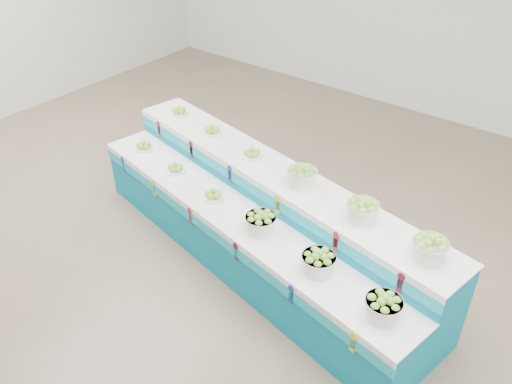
% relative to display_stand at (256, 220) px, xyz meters
% --- Properties ---
extents(ground, '(10.00, 10.00, 0.00)m').
position_rel_display_stand_xyz_m(ground, '(-0.49, -0.35, -0.51)').
color(ground, '#6D5E4A').
rests_on(ground, ground).
extents(display_stand, '(4.58, 1.97, 1.02)m').
position_rel_display_stand_xyz_m(display_stand, '(0.00, 0.00, 0.00)').
color(display_stand, '#087C9E').
rests_on(display_stand, ground).
extents(plate_lower_left, '(0.26, 0.26, 0.10)m').
position_rel_display_stand_xyz_m(plate_lower_left, '(-1.81, 0.07, 0.26)').
color(plate_lower_left, white).
rests_on(plate_lower_left, display_stand).
extents(plate_lower_mid, '(0.26, 0.26, 0.10)m').
position_rel_display_stand_xyz_m(plate_lower_mid, '(-1.13, -0.06, 0.26)').
color(plate_lower_mid, white).
rests_on(plate_lower_mid, display_stand).
extents(plate_lower_right, '(0.26, 0.26, 0.10)m').
position_rel_display_stand_xyz_m(plate_lower_right, '(-0.42, -0.20, 0.26)').
color(plate_lower_right, white).
rests_on(plate_lower_right, display_stand).
extents(basket_lower_left, '(0.36, 0.36, 0.23)m').
position_rel_display_stand_xyz_m(basket_lower_left, '(0.32, -0.34, 0.32)').
color(basket_lower_left, silver).
rests_on(basket_lower_left, display_stand).
extents(basket_lower_mid, '(0.36, 0.36, 0.23)m').
position_rel_display_stand_xyz_m(basket_lower_mid, '(1.07, -0.49, 0.32)').
color(basket_lower_mid, silver).
rests_on(basket_lower_mid, display_stand).
extents(basket_lower_right, '(0.36, 0.36, 0.23)m').
position_rel_display_stand_xyz_m(basket_lower_right, '(1.77, -0.62, 0.32)').
color(basket_lower_right, silver).
rests_on(basket_lower_right, display_stand).
extents(plate_upper_left, '(0.26, 0.26, 0.10)m').
position_rel_display_stand_xyz_m(plate_upper_left, '(-1.70, 0.61, 0.56)').
color(plate_upper_left, white).
rests_on(plate_upper_left, display_stand).
extents(plate_upper_mid, '(0.26, 0.26, 0.10)m').
position_rel_display_stand_xyz_m(plate_upper_mid, '(-1.02, 0.48, 0.56)').
color(plate_upper_mid, white).
rests_on(plate_upper_mid, display_stand).
extents(plate_upper_right, '(0.26, 0.26, 0.10)m').
position_rel_display_stand_xyz_m(plate_upper_right, '(-0.32, 0.34, 0.56)').
color(plate_upper_right, white).
rests_on(plate_upper_right, display_stand).
extents(basket_upper_left, '(0.36, 0.36, 0.23)m').
position_rel_display_stand_xyz_m(basket_upper_left, '(0.43, 0.20, 0.62)').
color(basket_upper_left, silver).
rests_on(basket_upper_left, display_stand).
extents(basket_upper_mid, '(0.36, 0.36, 0.23)m').
position_rel_display_stand_xyz_m(basket_upper_mid, '(1.18, 0.05, 0.62)').
color(basket_upper_mid, silver).
rests_on(basket_upper_mid, display_stand).
extents(basket_upper_right, '(0.36, 0.36, 0.23)m').
position_rel_display_stand_xyz_m(basket_upper_right, '(1.87, -0.08, 0.62)').
color(basket_upper_right, silver).
rests_on(basket_upper_right, display_stand).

